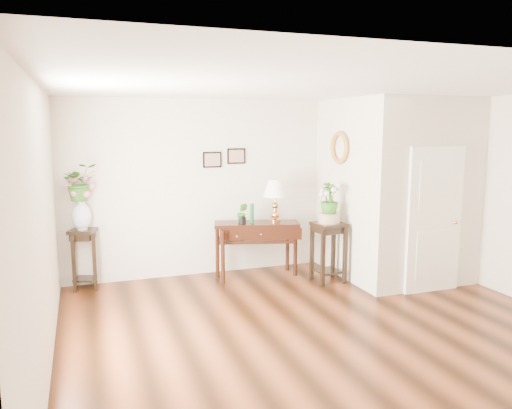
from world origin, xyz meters
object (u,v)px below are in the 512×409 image
console_table (257,250)px  plant_stand_b (328,252)px  table_lamp (275,199)px  plant_stand_a (84,259)px

console_table → plant_stand_b: size_ratio=1.43×
console_table → table_lamp: size_ratio=1.96×
table_lamp → console_table: bearing=180.0°
console_table → table_lamp: bearing=15.4°
plant_stand_a → plant_stand_b: plant_stand_b is taller
console_table → plant_stand_a: 2.61m
plant_stand_a → table_lamp: bearing=-5.5°
table_lamp → plant_stand_a: size_ratio=0.76×
plant_stand_a → plant_stand_b: 3.66m
plant_stand_b → table_lamp: bearing=137.2°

